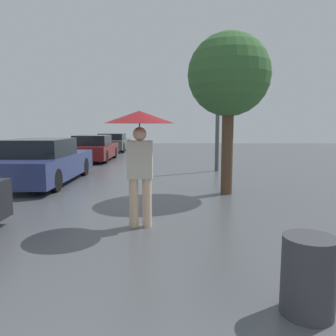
% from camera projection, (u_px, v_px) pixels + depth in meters
% --- Properties ---
extents(pedestrian, '(1.14, 1.14, 1.92)m').
position_uv_depth(pedestrian, '(140.00, 134.00, 5.28)').
color(pedestrian, beige).
rests_on(pedestrian, ground_plane).
extents(parked_car_second, '(1.77, 4.44, 1.30)m').
position_uv_depth(parked_car_second, '(44.00, 162.00, 9.60)').
color(parked_car_second, navy).
rests_on(parked_car_second, ground_plane).
extents(parked_car_third, '(1.76, 3.84, 1.22)m').
position_uv_depth(parked_car_third, '(93.00, 149.00, 15.61)').
color(parked_car_third, maroon).
rests_on(parked_car_third, ground_plane).
extents(parked_car_farthest, '(1.80, 3.99, 1.15)m').
position_uv_depth(parked_car_farthest, '(113.00, 143.00, 21.30)').
color(parked_car_farthest, '#4C514C').
rests_on(parked_car_farthest, ground_plane).
extents(tree, '(1.96, 1.96, 3.85)m').
position_uv_depth(tree, '(229.00, 76.00, 7.75)').
color(tree, brown).
rests_on(tree, ground_plane).
extents(street_lamp, '(0.30, 0.30, 4.66)m').
position_uv_depth(street_lamp, '(218.00, 95.00, 11.75)').
color(street_lamp, '#515456').
rests_on(street_lamp, ground_plane).
extents(trash_bin, '(0.47, 0.47, 0.72)m').
position_uv_depth(trash_bin, '(308.00, 276.00, 2.90)').
color(trash_bin, '#38383D').
rests_on(trash_bin, ground_plane).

